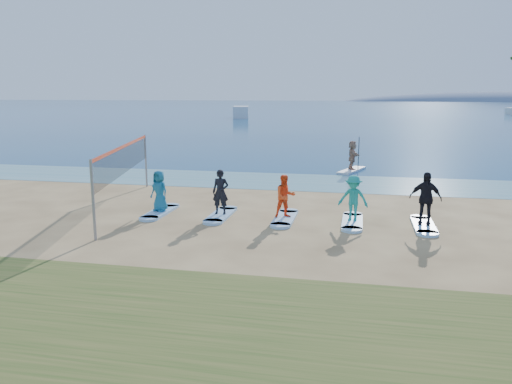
% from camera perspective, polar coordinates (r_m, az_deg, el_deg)
% --- Properties ---
extents(ground, '(600.00, 600.00, 0.00)m').
position_cam_1_polar(ground, '(15.48, -1.81, -5.40)').
color(ground, tan).
rests_on(ground, ground).
extents(shallow_water, '(600.00, 600.00, 0.00)m').
position_cam_1_polar(shallow_water, '(25.54, 3.74, 1.22)').
color(shallow_water, teal).
rests_on(shallow_water, ground).
extents(ocean, '(600.00, 600.00, 0.00)m').
position_cam_1_polar(ocean, '(174.50, 10.82, 9.53)').
color(ocean, navy).
rests_on(ocean, ground).
extents(volleyball_net, '(2.28, 8.82, 2.50)m').
position_cam_1_polar(volleyball_net, '(20.03, -14.79, 3.61)').
color(volleyball_net, gray).
rests_on(volleyball_net, ground).
extents(paddleboard, '(1.62, 3.07, 0.12)m').
position_cam_1_polar(paddleboard, '(29.38, 10.88, 2.45)').
color(paddleboard, silver).
rests_on(paddleboard, ground).
extents(paddleboarder, '(0.86, 1.60, 1.65)m').
position_cam_1_polar(paddleboarder, '(29.26, 10.95, 4.17)').
color(paddleboarder, tan).
rests_on(paddleboarder, paddleboard).
extents(boat_offshore_a, '(4.41, 8.34, 2.12)m').
position_cam_1_polar(boat_offshore_a, '(94.09, -1.73, 8.48)').
color(boat_offshore_a, silver).
rests_on(boat_offshore_a, ground).
extents(surfboard_0, '(0.70, 2.20, 0.09)m').
position_cam_1_polar(surfboard_0, '(19.11, -10.89, -2.24)').
color(surfboard_0, '#9DCFF3').
rests_on(surfboard_0, ground).
extents(student_0, '(0.87, 0.72, 1.53)m').
position_cam_1_polar(student_0, '(18.94, -10.98, 0.13)').
color(student_0, '#1C6C8B').
rests_on(student_0, surfboard_0).
extents(surfboard_1, '(0.70, 2.20, 0.09)m').
position_cam_1_polar(surfboard_1, '(18.34, -4.04, -2.63)').
color(surfboard_1, '#9DCFF3').
rests_on(surfboard_1, ground).
extents(student_1, '(0.61, 0.41, 1.63)m').
position_cam_1_polar(student_1, '(18.15, -4.07, 0.01)').
color(student_1, black).
rests_on(student_1, surfboard_1).
extents(surfboard_2, '(0.70, 2.20, 0.09)m').
position_cam_1_polar(surfboard_2, '(17.85, 3.31, -3.01)').
color(surfboard_2, '#9DCFF3').
rests_on(surfboard_2, ground).
extents(student_2, '(0.91, 0.83, 1.52)m').
position_cam_1_polar(student_2, '(17.67, 3.34, -0.47)').
color(student_2, '#FF4D1A').
rests_on(student_2, surfboard_2).
extents(surfboard_3, '(0.70, 2.20, 0.09)m').
position_cam_1_polar(surfboard_3, '(17.67, 10.95, -3.34)').
color(surfboard_3, '#9DCFF3').
rests_on(surfboard_3, ground).
extents(student_3, '(1.10, 0.75, 1.58)m').
position_cam_1_polar(student_3, '(17.48, 11.05, -0.69)').
color(student_3, teal).
rests_on(student_3, surfboard_3).
extents(surfboard_4, '(0.70, 2.20, 0.09)m').
position_cam_1_polar(surfboard_4, '(17.81, 18.60, -3.62)').
color(surfboard_4, '#9DCFF3').
rests_on(surfboard_4, ground).
extents(student_4, '(1.10, 0.62, 1.78)m').
position_cam_1_polar(student_4, '(17.60, 18.79, -0.68)').
color(student_4, black).
rests_on(student_4, surfboard_4).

